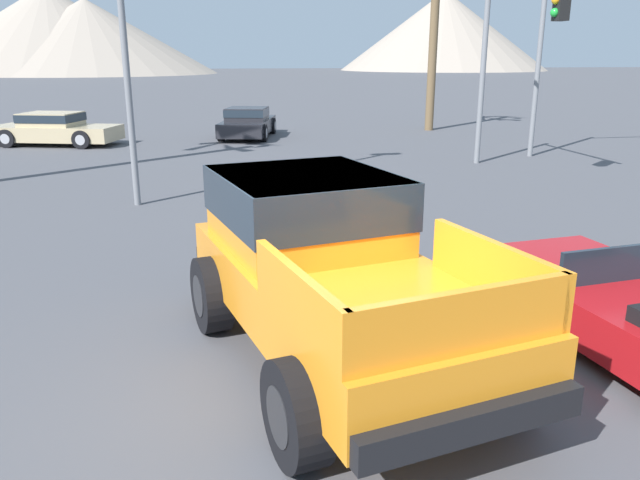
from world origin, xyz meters
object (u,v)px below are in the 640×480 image
traffic_light_main (515,36)px  traffic_light_crosswalk (589,28)px  orange_pickup_truck (325,259)px  parked_car_tan (54,129)px  parked_car_dark (248,122)px

traffic_light_main → traffic_light_crosswalk: size_ratio=0.91×
orange_pickup_truck → parked_car_tan: size_ratio=1.04×
traffic_light_crosswalk → parked_car_dark: bearing=147.2°
orange_pickup_truck → traffic_light_main: size_ratio=0.98×
parked_car_tan → traffic_light_crosswalk: size_ratio=0.85×
parked_car_tan → traffic_light_main: traffic_light_main is taller
orange_pickup_truck → traffic_light_crosswalk: traffic_light_crosswalk is taller
parked_car_tan → traffic_light_crosswalk: (17.19, -5.60, 3.34)m
orange_pickup_truck → parked_car_tan: 19.08m
parked_car_dark → traffic_light_main: size_ratio=0.86×
parked_car_dark → traffic_light_crosswalk: traffic_light_crosswalk is taller
orange_pickup_truck → traffic_light_crosswalk: (10.76, 12.36, 2.87)m
orange_pickup_truck → parked_car_tan: bearing=97.1°
orange_pickup_truck → traffic_light_crosswalk: bearing=36.4°
orange_pickup_truck → parked_car_dark: orange_pickup_truck is taller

